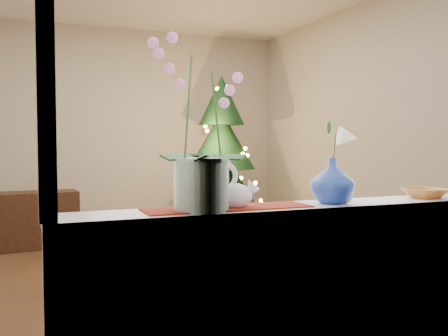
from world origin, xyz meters
The scene contains 16 objects.
ground centered at (0.00, 0.00, 0.00)m, with size 5.00×5.00×0.00m, color #3C2618.
wall_back centered at (0.00, 2.50, 1.35)m, with size 4.50×0.10×2.70m, color beige.
wall_front centered at (0.00, -2.50, 1.35)m, with size 4.50×0.10×2.70m, color beige.
wall_right centered at (2.25, 0.00, 1.35)m, with size 0.10×5.00×2.70m, color beige.
window_apron centered at (0.00, -2.46, 0.44)m, with size 2.20×0.08×0.88m, color white.
windowsill centered at (0.00, -2.37, 0.90)m, with size 2.20×0.26×0.04m, color white.
window_frame centered at (0.00, -2.47, 1.70)m, with size 2.22×0.06×1.60m, color white, non-canonical shape.
runner centered at (-0.38, -2.37, 0.92)m, with size 0.70×0.20×0.01m, color maroon.
orchid_pot centered at (-0.50, -2.39, 1.27)m, with size 0.24×0.24×0.69m, color white, non-canonical shape.
swan centered at (-0.35, -2.37, 1.01)m, with size 0.21×0.10×0.18m, color white, non-canonical shape.
blue_vase centered at (0.12, -2.38, 1.04)m, with size 0.22×0.22×0.23m, color navy.
lily centered at (0.12, -2.38, 1.24)m, with size 0.13×0.07×0.17m, color white, non-canonical shape.
paperweight centered at (0.16, -2.41, 0.96)m, with size 0.07×0.07×0.07m, color silver.
amber_dish centered at (0.65, -2.37, 0.94)m, with size 0.17×0.17×0.04m, color #AF6427.
xmas_tree centered at (1.16, 1.61, 1.01)m, with size 1.11×1.11×2.02m, color black, non-canonical shape.
side_table centered at (-1.02, 1.71, 0.32)m, with size 0.84×0.42×0.63m, color black.
Camera 1 is at (-1.15, -4.25, 1.19)m, focal length 40.00 mm.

